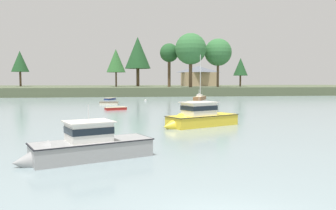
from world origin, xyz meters
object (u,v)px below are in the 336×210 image
Objects in this scene: sailboat_wood at (200,99)px; dinghy_cream at (109,104)px; mooring_buoy_white at (145,101)px; mooring_buoy_yellow at (187,110)px; cruiser_grey at (81,151)px; dinghy_red at (116,109)px; cruiser_yellow at (196,121)px; dinghy_navy at (110,99)px; dinghy_teal at (196,103)px.

sailboat_wood reaches higher than dinghy_cream.
dinghy_cream is 11.08m from mooring_buoy_white.
mooring_buoy_yellow is (-7.44, -24.08, -0.12)m from sailboat_wood.
mooring_buoy_yellow reaches higher than mooring_buoy_white.
cruiser_grey is at bearing -90.38° from dinghy_cream.
dinghy_red is 28.60m from cruiser_grey.
dinghy_cream is 0.46× the size of cruiser_grey.
cruiser_yellow is at bearing -87.88° from mooring_buoy_white.
dinghy_cream reaches higher than dinghy_navy.
cruiser_yellow is (6.82, -17.44, 0.35)m from dinghy_red.
cruiser_grey is 1.80× the size of dinghy_teal.
dinghy_red is 9.37m from mooring_buoy_yellow.
sailboat_wood is at bearing 70.37° from cruiser_grey.
cruiser_yellow is at bearing -103.90° from sailboat_wood.
dinghy_cream is at bearing 127.65° from mooring_buoy_yellow.
dinghy_cream is 16.71m from mooring_buoy_yellow.
mooring_buoy_yellow is (9.05, -2.44, -0.05)m from dinghy_red.
sailboat_wood reaches higher than dinghy_teal.
dinghy_navy is (-14.40, 15.37, -0.02)m from dinghy_teal.
cruiser_grey is at bearing -109.63° from sailboat_wood.
cruiser_yellow is at bearing -98.46° from mooring_buoy_yellow.
mooring_buoy_white is 0.81× the size of mooring_buoy_yellow.
cruiser_yellow is 13.84m from cruiser_grey.
dinghy_red is 0.42× the size of cruiser_yellow.
cruiser_grey is (-8.24, -11.12, -0.07)m from cruiser_yellow.
dinghy_red is at bearing 87.15° from cruiser_grey.
dinghy_navy is 8.67m from mooring_buoy_white.
sailboat_wood is at bearing 73.83° from dinghy_teal.
mooring_buoy_white is (6.86, 48.25, -0.34)m from cruiser_grey.
cruiser_grey is (-1.42, -28.56, 0.28)m from dinghy_red.
cruiser_grey reaches higher than mooring_buoy_yellow.
cruiser_grey reaches higher than mooring_buoy_white.
dinghy_teal is 8.31× the size of mooring_buoy_white.
dinghy_cream is at bearing -148.43° from sailboat_wood.
dinghy_navy is at bearing 110.78° from mooring_buoy_yellow.
dinghy_teal reaches higher than dinghy_navy.
mooring_buoy_white is at bearing 127.13° from dinghy_teal.
dinghy_red is 5.45× the size of mooring_buoy_yellow.
cruiser_yellow reaches higher than dinghy_navy.
sailboat_wood is 3.15× the size of dinghy_navy.
cruiser_yellow is at bearing -79.08° from dinghy_navy.
dinghy_red is 20.43m from mooring_buoy_white.
mooring_buoy_white is (5.44, 19.69, -0.06)m from dinghy_red.
dinghy_teal is 12.56m from mooring_buoy_white.
mooring_buoy_yellow is (10.43, -27.49, -0.04)m from dinghy_navy.
dinghy_red is 0.98× the size of dinghy_cream.
mooring_buoy_white is (-7.58, 10.01, -0.08)m from dinghy_teal.
dinghy_teal is at bearing 77.12° from cruiser_yellow.
dinghy_cream reaches higher than mooring_buoy_yellow.
sailboat_wood is 20.71m from dinghy_cream.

